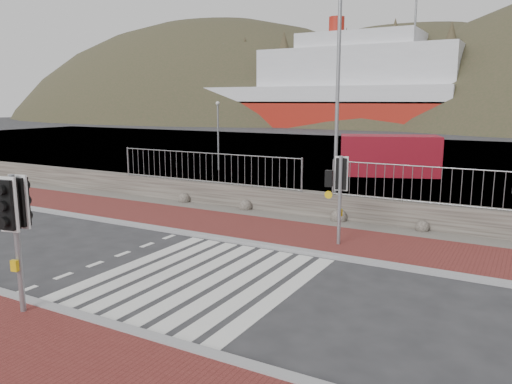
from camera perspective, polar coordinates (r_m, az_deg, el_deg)
The scene contains 16 objects.
ground at distance 12.13m, azimuth -6.27°, elevation -9.78°, with size 220.00×220.00×0.00m, color #28282B.
sidewalk_near at distance 8.91m, azimuth -26.27°, elevation -18.39°, with size 40.00×4.00×0.08m, color maroon.
sidewalk_far at distance 15.82m, azimuth 3.24°, elevation -4.75°, with size 40.00×3.00×0.08m, color maroon.
kerb_near at distance 10.02m, azimuth -16.58°, elevation -14.37°, with size 40.00×0.25×0.12m, color gray.
kerb_far at distance 14.53m, azimuth 0.63°, elevation -6.07°, with size 40.00×0.25×0.12m, color gray.
zebra_crossing at distance 12.13m, azimuth -6.27°, elevation -9.75°, with size 4.62×5.60×0.01m.
gravel_strip at distance 17.59m, azimuth 6.10°, elevation -3.27°, with size 40.00×1.50×0.06m, color #59544C.
stone_wall at distance 18.22m, azimuth 7.12°, elevation -1.46°, with size 40.00×0.60×0.90m, color #443E38.
railing at distance 17.85m, azimuth 7.03°, elevation 2.76°, with size 18.07×0.07×1.22m.
quay at distance 37.96m, azimuth 18.95°, elevation 3.55°, with size 120.00×40.00×0.50m, color #4C4C4F.
water at distance 72.57m, azimuth 24.03°, elevation 6.24°, with size 220.00×50.00×0.05m, color #3F4C54.
ferry at distance 83.26m, azimuth 7.24°, elevation 11.17°, with size 50.00×16.00×20.00m.
traffic_signal_near at distance 10.57m, azimuth -25.84°, elevation -2.32°, with size 0.44×0.31×2.81m.
traffic_signal_far at distance 14.33m, azimuth 9.46°, elevation 1.19°, with size 0.64×0.28×2.64m.
streetlight at distance 18.42m, azimuth 9.70°, elevation 10.97°, with size 1.66×0.22×7.82m.
shipping_container at distance 29.21m, azimuth 14.97°, elevation 4.07°, with size 5.37×2.24×2.24m, color maroon.
Camera 1 is at (6.66, -9.24, 4.18)m, focal length 35.00 mm.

